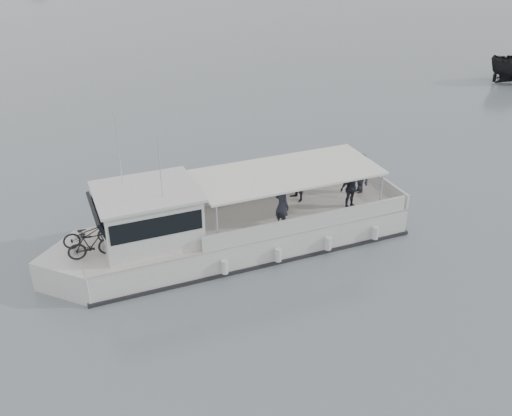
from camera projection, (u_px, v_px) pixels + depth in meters
ground at (304, 269)px, 22.38m from camera, size 1400.00×1400.00×0.00m
tour_boat at (216, 230)px, 22.98m from camera, size 15.08×7.58×6.38m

